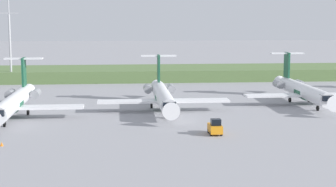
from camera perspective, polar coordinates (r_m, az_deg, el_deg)
ground_plane at (r=115.05m, az=-0.83°, el=-0.17°), size 500.00×500.00×0.00m
grass_berm at (r=144.93m, az=-1.73°, el=2.12°), size 320.00×20.00×2.94m
regional_jet_second at (r=93.39m, az=-15.67°, el=-0.84°), size 22.81×31.00×9.00m
regional_jet_third at (r=96.79m, az=-0.54°, el=-0.23°), size 22.81×31.00×9.00m
regional_jet_fourth at (r=106.91m, az=13.80°, el=0.33°), size 22.81×31.00×9.00m
antenna_mast at (r=138.81m, az=-16.07°, el=5.42°), size 4.40×0.50×26.20m
baggage_tug at (r=77.38m, az=4.91°, el=-3.52°), size 1.72×3.20×2.30m
safety_cone_mid_marker at (r=73.64m, az=-16.85°, el=-5.03°), size 0.44×0.44×0.55m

